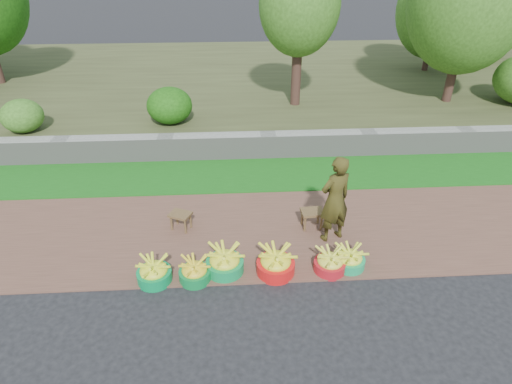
{
  "coord_description": "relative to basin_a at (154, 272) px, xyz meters",
  "views": [
    {
      "loc": [
        -0.78,
        -4.52,
        4.22
      ],
      "look_at": [
        -0.43,
        1.3,
        0.75
      ],
      "focal_mm": 30.0,
      "sensor_mm": 36.0,
      "label": 1
    }
  ],
  "objects": [
    {
      "name": "ground_plane",
      "position": [
        1.95,
        -0.16,
        -0.16
      ],
      "size": [
        120.0,
        120.0,
        0.0
      ],
      "primitive_type": "plane",
      "color": "black",
      "rests_on": "ground"
    },
    {
      "name": "dirt_shoulder",
      "position": [
        1.95,
        1.09,
        -0.15
      ],
      "size": [
        80.0,
        2.5,
        0.02
      ],
      "primitive_type": "cube",
      "color": "brown",
      "rests_on": "ground"
    },
    {
      "name": "grass_verge",
      "position": [
        1.95,
        3.09,
        -0.14
      ],
      "size": [
        80.0,
        1.5,
        0.04
      ],
      "primitive_type": "cube",
      "color": "#186417",
      "rests_on": "ground"
    },
    {
      "name": "retaining_wall",
      "position": [
        1.95,
        3.94,
        0.11
      ],
      "size": [
        80.0,
        0.35,
        0.55
      ],
      "primitive_type": "cube",
      "color": "gray",
      "rests_on": "ground"
    },
    {
      "name": "earth_bank",
      "position": [
        1.95,
        8.84,
        0.09
      ],
      "size": [
        80.0,
        10.0,
        0.5
      ],
      "primitive_type": "cube",
      "color": "#434927",
      "rests_on": "ground"
    },
    {
      "name": "vegetation",
      "position": [
        0.67,
        8.09,
        2.53
      ],
      "size": [
        33.01,
        8.61,
        4.34
      ],
      "color": "#3B251D",
      "rests_on": "earth_bank"
    },
    {
      "name": "basin_a",
      "position": [
        0.0,
        0.0,
        0.0
      ],
      "size": [
        0.49,
        0.49,
        0.37
      ],
      "color": "#048744",
      "rests_on": "ground"
    },
    {
      "name": "basin_b",
      "position": [
        0.57,
        -0.01,
        -0.01
      ],
      "size": [
        0.46,
        0.46,
        0.34
      ],
      "color": "#0B7936",
      "rests_on": "ground"
    },
    {
      "name": "basin_c",
      "position": [
        1.0,
        0.13,
        0.02
      ],
      "size": [
        0.55,
        0.55,
        0.41
      ],
      "color": "#0F8C49",
      "rests_on": "ground"
    },
    {
      "name": "basin_d",
      "position": [
        1.73,
        0.06,
        0.02
      ],
      "size": [
        0.56,
        0.56,
        0.42
      ],
      "color": "red",
      "rests_on": "ground"
    },
    {
      "name": "basin_e",
      "position": [
        2.53,
        0.06,
        -0.01
      ],
      "size": [
        0.47,
        0.47,
        0.35
      ],
      "color": "red",
      "rests_on": "ground"
    },
    {
      "name": "basin_f",
      "position": [
        2.84,
        0.13,
        -0.01
      ],
      "size": [
        0.46,
        0.46,
        0.34
      ],
      "color": "#169D5C",
      "rests_on": "ground"
    },
    {
      "name": "stool_left",
      "position": [
        0.27,
        1.24,
        0.1
      ],
      "size": [
        0.42,
        0.38,
        0.3
      ],
      "rotation": [
        0.0,
        0.0,
        -0.43
      ],
      "color": "brown",
      "rests_on": "dirt_shoulder"
    },
    {
      "name": "stool_right",
      "position": [
        2.45,
        1.15,
        0.11
      ],
      "size": [
        0.39,
        0.31,
        0.32
      ],
      "rotation": [
        0.0,
        0.0,
        0.07
      ],
      "color": "brown",
      "rests_on": "dirt_shoulder"
    },
    {
      "name": "vendor_woman",
      "position": [
        2.72,
        0.84,
        0.59
      ],
      "size": [
        0.63,
        0.53,
        1.46
      ],
      "primitive_type": "imported",
      "rotation": [
        0.0,
        0.0,
        3.54
      ],
      "color": "black",
      "rests_on": "dirt_shoulder"
    }
  ]
}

